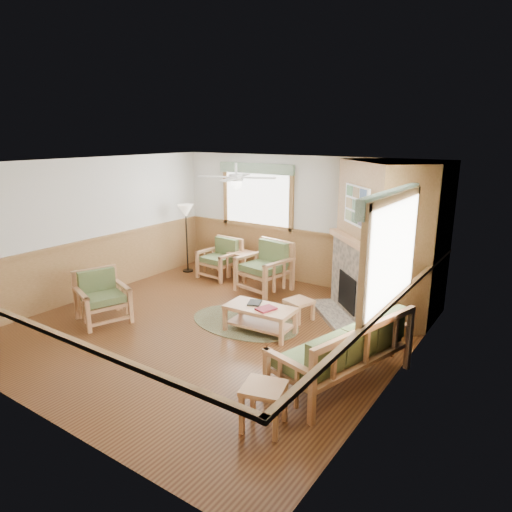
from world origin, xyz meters
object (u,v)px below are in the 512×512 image
Objects in this scene: armchair_back_left at (220,258)px; armchair_back_right at (264,267)px; end_table_sofa at (264,406)px; footstool at (299,310)px; sofa at (342,349)px; end_table_chairs at (242,265)px; coffee_table at (260,320)px; armchair_left at (102,297)px; floor_lamp_right at (387,296)px; floor_lamp_left at (187,238)px.

armchair_back_right reaches higher than armchair_back_left.
end_table_sofa is 3.07m from footstool.
armchair_back_right reaches higher than sofa.
sofa is at bearing -28.30° from armchair_back_left.
coffee_table is at bearing -48.66° from end_table_chairs.
armchair_back_left is 0.99× the size of armchair_left.
floor_lamp_right reaches higher than armchair_back_left.
footstool is at bearing -25.54° from armchair_back_right.
armchair_back_left is (-4.11, 2.63, -0.03)m from sofa.
end_table_chairs is (-3.69, 2.91, -0.17)m from sofa.
coffee_table is at bearing -49.00° from armchair_back_right.
floor_lamp_right is at bearing -21.65° from end_table_chairs.
floor_lamp_left reaches higher than end_table_chairs.
footstool is 1.66m from floor_lamp_right.
floor_lamp_right is at bearing 81.83° from end_table_sofa.
armchair_back_right is 1.67m from footstool.
floor_lamp_left is at bearing -164.80° from end_table_chairs.
floor_lamp_right reaches higher than armchair_back_right.
footstool is at bearing -16.66° from floor_lamp_left.
floor_lamp_left reaches higher than end_table_sofa.
floor_lamp_left is (-0.80, 3.00, 0.36)m from armchair_left.
armchair_back_right reaches higher than coffee_table.
armchair_back_left is 0.53m from end_table_chairs.
armchair_back_right is 0.90× the size of coffee_table.
floor_lamp_left is at bearing 140.21° from end_table_sofa.
armchair_left is at bearing -106.54° from armchair_back_right.
sofa is at bearing -45.80° from footstool.
floor_lamp_right is at bearing -11.84° from armchair_back_left.
armchair_back_left is 5.52m from end_table_sofa.
armchair_back_left is 1.70× the size of end_table_sofa.
coffee_table is 1.94× the size of end_table_chairs.
footstool is (0.26, 0.82, -0.04)m from coffee_table.
armchair_left is 2.09× the size of footstool.
armchair_left reaches higher than footstool.
end_table_chairs is (-0.90, 0.48, -0.21)m from armchair_back_right.
floor_lamp_right reaches higher than armchair_left.
floor_lamp_right is (1.54, -0.08, 0.60)m from footstool.
armchair_back_right is 3.21m from armchair_left.
sofa is at bearing -93.81° from floor_lamp_right.
coffee_table is at bearing -34.98° from armchair_back_left.
armchair_back_left is 1.34m from armchair_back_right.
coffee_table is 0.86m from footstool.
end_table_chairs is 1.39× the size of footstool.
end_table_sofa is at bearing -42.04° from armchair_back_left.
armchair_back_left reaches higher than footstool.
floor_lamp_right is (2.88, -1.02, 0.28)m from armchair_back_right.
end_table_sofa is (1.41, -2.03, 0.03)m from coffee_table.
armchair_left is at bearing -156.61° from floor_lamp_right.
armchair_back_right is 0.64× the size of floor_lamp_right.
armchair_back_right is at bearing -3.13° from floor_lamp_left.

